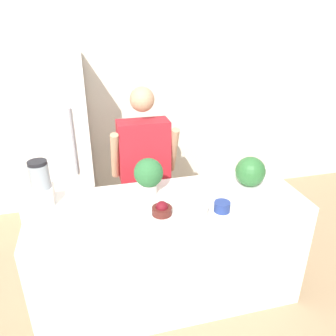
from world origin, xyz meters
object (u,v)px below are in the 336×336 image
refrigerator (54,149)px  bowl_cherries (162,209)px  bowl_cream (198,209)px  bowl_small_blue (222,207)px  blender (41,183)px  watermelon (250,171)px  person (145,174)px  potted_plant (149,174)px

refrigerator → bowl_cherries: 1.64m
bowl_cream → bowl_small_blue: size_ratio=1.36×
bowl_cherries → blender: bearing=155.5°
bowl_cherries → blender: 0.87m
bowl_cream → blender: blender is taller
bowl_cherries → bowl_small_blue: 0.41m
refrigerator → watermelon: bearing=-38.5°
bowl_small_blue → refrigerator: bearing=128.4°
bowl_small_blue → blender: bearing=160.5°
bowl_small_blue → blender: (-1.19, 0.42, 0.12)m
blender → refrigerator: bearing=89.9°
bowl_cream → person: bearing=103.4°
refrigerator → bowl_small_blue: 1.92m
bowl_small_blue → bowl_cream: bearing=171.6°
watermelon → bowl_cream: size_ratio=1.53×
person → potted_plant: person is taller
person → potted_plant: bearing=-96.5°
person → watermelon: 0.97m
bowl_cherries → blender: blender is taller
bowl_small_blue → blender: 1.27m
bowl_cream → bowl_cherries: bearing=170.7°
person → potted_plant: 0.58m
watermelon → blender: (-1.54, 0.14, 0.02)m
person → blender: 0.98m
person → watermelon: size_ratio=6.90×
person → bowl_small_blue: bearing=-67.2°
person → bowl_cherries: size_ratio=11.80×
refrigerator → bowl_small_blue: (1.19, -1.50, 0.04)m
refrigerator → bowl_cherries: refrigerator is taller
refrigerator → person: bearing=-36.7°
blender → potted_plant: 0.76m
refrigerator → bowl_cream: size_ratio=11.90×
bowl_cherries → potted_plant: 0.33m
person → potted_plant: size_ratio=5.74×
refrigerator → bowl_small_blue: size_ratio=16.19×
refrigerator → person: refrigerator is taller
watermelon → bowl_small_blue: size_ratio=2.08×
person → bowl_small_blue: (0.38, -0.89, 0.13)m
bowl_cherries → potted_plant: size_ratio=0.49×
refrigerator → person: 1.02m
person → bowl_cherries: person is taller
refrigerator → bowl_cream: 1.80m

